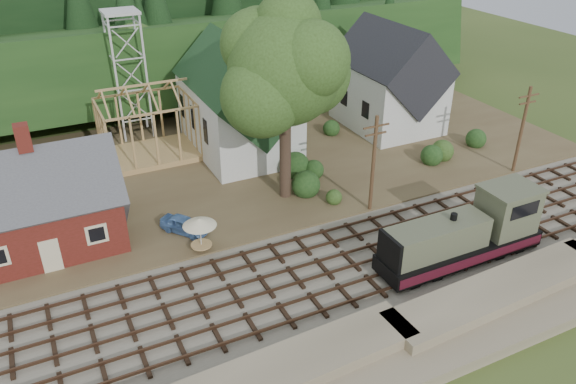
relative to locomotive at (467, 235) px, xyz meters
name	(u,v)px	position (x,y,z in m)	size (l,w,h in m)	color
ground	(324,272)	(-9.16, 3.00, -2.10)	(140.00, 140.00, 0.00)	#384C1E
embankment	(400,358)	(-9.16, -5.50, -2.10)	(64.00, 5.00, 1.60)	#7F7259
railroad_bed	(324,271)	(-9.16, 3.00, -2.02)	(64.00, 11.00, 0.16)	#726B5B
village_flat	(228,163)	(-9.16, 21.00, -1.95)	(64.00, 26.00, 0.30)	brown
hillside	(160,88)	(-9.16, 45.00, -2.10)	(70.00, 28.00, 8.00)	#1E3F19
ridge	(132,57)	(-9.16, 61.00, -2.10)	(80.00, 20.00, 12.00)	black
depot	(40,208)	(-25.16, 14.00, 1.11)	(10.80, 7.41, 9.00)	#511B12
church	(239,101)	(-7.16, 22.68, 3.08)	(8.40, 15.17, 13.00)	silver
farmhouse	(389,83)	(8.84, 22.00, 2.77)	(8.40, 10.80, 10.60)	silver
timber_frame	(148,127)	(-15.16, 25.00, 1.17)	(8.20, 6.20, 6.99)	tan
lattice_tower	(123,37)	(-15.16, 31.00, 7.93)	(3.20, 3.20, 12.12)	silver
big_tree	(287,76)	(-7.00, 13.08, 8.12)	(10.90, 8.40, 14.70)	#38281E
telegraph_pole_near	(373,163)	(-2.16, 8.20, 2.15)	(2.20, 0.28, 8.00)	#4C331E
telegraph_pole_far	(522,129)	(12.84, 8.20, 2.15)	(2.20, 0.28, 8.00)	#4C331E
locomotive	(467,235)	(0.00, 0.00, 0.00)	(11.82, 2.95, 4.73)	black
car_blue	(184,225)	(-16.12, 11.27, -1.18)	(1.47, 3.66, 1.25)	#6293D3
car_red	(406,121)	(10.37, 20.54, -1.13)	(2.21, 4.80, 1.33)	red
patio_set	(200,224)	(-15.74, 8.50, 0.38)	(2.30, 2.30, 2.56)	silver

